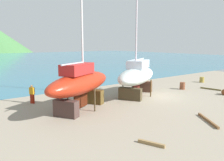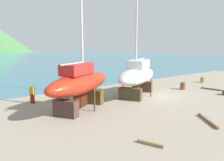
{
  "view_description": "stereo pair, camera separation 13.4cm",
  "coord_description": "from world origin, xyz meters",
  "px_view_note": "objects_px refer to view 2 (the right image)",
  "views": [
    {
      "loc": [
        -17.84,
        -15.75,
        5.46
      ],
      "look_at": [
        -5.02,
        0.97,
        2.01
      ],
      "focal_mm": 36.8,
      "sensor_mm": 36.0,
      "label": 1
    },
    {
      "loc": [
        -17.73,
        -15.83,
        5.46
      ],
      "look_at": [
        -5.02,
        0.97,
        2.01
      ],
      "focal_mm": 36.8,
      "sensor_mm": 36.0,
      "label": 2
    }
  ],
  "objects_px": {
    "sailboat_large_starboard": "(80,83)",
    "worker": "(32,94)",
    "barrel_blue_faded": "(203,80)",
    "barrel_rust_mid": "(183,86)",
    "sailboat_far_slipway": "(137,75)"
  },
  "relations": [
    {
      "from": "sailboat_far_slipway",
      "to": "barrel_rust_mid",
      "type": "height_order",
      "value": "sailboat_far_slipway"
    },
    {
      "from": "sailboat_large_starboard",
      "to": "barrel_blue_faded",
      "type": "height_order",
      "value": "sailboat_large_starboard"
    },
    {
      "from": "sailboat_far_slipway",
      "to": "barrel_blue_faded",
      "type": "bearing_deg",
      "value": 151.25
    },
    {
      "from": "worker",
      "to": "barrel_blue_faded",
      "type": "xyz_separation_m",
      "value": [
        22.74,
        -3.09,
        -0.51
      ]
    },
    {
      "from": "sailboat_large_starboard",
      "to": "barrel_blue_faded",
      "type": "distance_m",
      "value": 20.35
    },
    {
      "from": "worker",
      "to": "barrel_blue_faded",
      "type": "height_order",
      "value": "worker"
    },
    {
      "from": "worker",
      "to": "barrel_rust_mid",
      "type": "height_order",
      "value": "worker"
    },
    {
      "from": "sailboat_large_starboard",
      "to": "sailboat_far_slipway",
      "type": "bearing_deg",
      "value": -20.84
    },
    {
      "from": "sailboat_large_starboard",
      "to": "barrel_rust_mid",
      "type": "distance_m",
      "value": 13.98
    },
    {
      "from": "sailboat_far_slipway",
      "to": "worker",
      "type": "height_order",
      "value": "sailboat_far_slipway"
    },
    {
      "from": "sailboat_large_starboard",
      "to": "worker",
      "type": "distance_m",
      "value": 5.26
    },
    {
      "from": "sailboat_large_starboard",
      "to": "barrel_rust_mid",
      "type": "xyz_separation_m",
      "value": [
        13.86,
        -0.0,
        -1.83
      ]
    },
    {
      "from": "sailboat_far_slipway",
      "to": "barrel_rust_mid",
      "type": "bearing_deg",
      "value": 140.98
    },
    {
      "from": "sailboat_large_starboard",
      "to": "barrel_rust_mid",
      "type": "bearing_deg",
      "value": -28.81
    },
    {
      "from": "barrel_blue_faded",
      "to": "barrel_rust_mid",
      "type": "relative_size",
      "value": 0.89
    }
  ]
}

